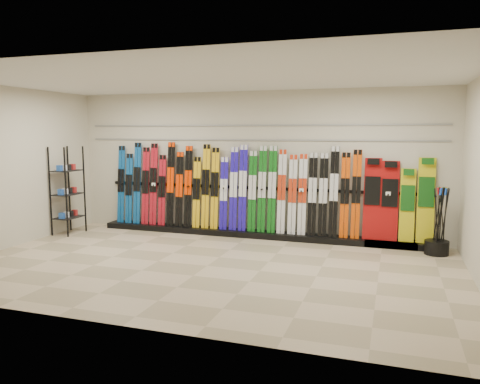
% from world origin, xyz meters
% --- Properties ---
extents(floor, '(8.00, 8.00, 0.00)m').
position_xyz_m(floor, '(0.00, 0.00, 0.00)').
color(floor, tan).
rests_on(floor, ground).
extents(back_wall, '(8.00, 0.00, 8.00)m').
position_xyz_m(back_wall, '(0.00, 2.50, 1.50)').
color(back_wall, beige).
rests_on(back_wall, floor).
extents(left_wall, '(0.00, 5.00, 5.00)m').
position_xyz_m(left_wall, '(-4.00, 0.00, 1.50)').
color(left_wall, beige).
rests_on(left_wall, floor).
extents(ceiling, '(8.00, 8.00, 0.00)m').
position_xyz_m(ceiling, '(0.00, 0.00, 3.00)').
color(ceiling, silver).
rests_on(ceiling, back_wall).
extents(ski_rack_base, '(8.00, 0.40, 0.12)m').
position_xyz_m(ski_rack_base, '(0.22, 2.28, 0.06)').
color(ski_rack_base, black).
rests_on(ski_rack_base, floor).
extents(skis, '(5.37, 0.20, 1.82)m').
position_xyz_m(skis, '(-0.46, 2.31, 0.96)').
color(skis, '#0D498B').
rests_on(skis, ski_rack_base).
extents(snowboards, '(1.27, 0.24, 1.57)m').
position_xyz_m(snowboards, '(2.92, 2.36, 0.87)').
color(snowboards, '#990C0C').
rests_on(snowboards, ski_rack_base).
extents(accessory_rack, '(0.40, 0.60, 1.86)m').
position_xyz_m(accessory_rack, '(-3.75, 1.36, 0.93)').
color(accessory_rack, black).
rests_on(accessory_rack, floor).
extents(pole_bin, '(0.42, 0.42, 0.25)m').
position_xyz_m(pole_bin, '(3.60, 1.95, 0.12)').
color(pole_bin, black).
rests_on(pole_bin, floor).
extents(ski_poles, '(0.26, 0.38, 1.18)m').
position_xyz_m(ski_poles, '(3.64, 1.96, 0.61)').
color(ski_poles, black).
rests_on(ski_poles, pole_bin).
extents(slatwall_rail_0, '(7.60, 0.02, 0.03)m').
position_xyz_m(slatwall_rail_0, '(0.00, 2.48, 2.00)').
color(slatwall_rail_0, gray).
rests_on(slatwall_rail_0, back_wall).
extents(slatwall_rail_1, '(7.60, 0.02, 0.03)m').
position_xyz_m(slatwall_rail_1, '(0.00, 2.48, 2.30)').
color(slatwall_rail_1, gray).
rests_on(slatwall_rail_1, back_wall).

